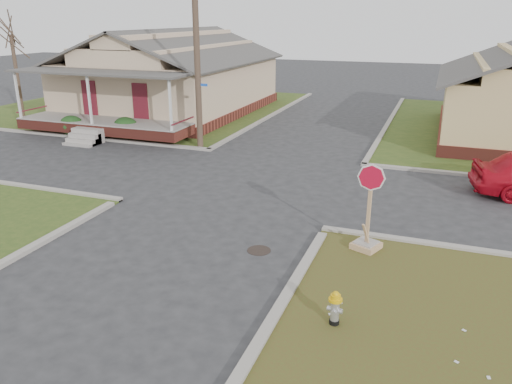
% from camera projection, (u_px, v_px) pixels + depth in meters
% --- Properties ---
extents(ground, '(120.00, 120.00, 0.00)m').
position_uv_depth(ground, '(194.00, 232.00, 14.60)').
color(ground, '#28282B').
rests_on(ground, ground).
extents(verge_far_left, '(19.00, 19.00, 0.05)m').
position_uv_depth(verge_far_left, '(145.00, 106.00, 34.76)').
color(verge_far_left, '#2F4819').
rests_on(verge_far_left, ground).
extents(curbs, '(80.00, 40.00, 0.12)m').
position_uv_depth(curbs, '(254.00, 182.00, 19.02)').
color(curbs, gray).
rests_on(curbs, ground).
extents(manhole, '(0.64, 0.64, 0.01)m').
position_uv_depth(manhole, '(259.00, 250.00, 13.43)').
color(manhole, black).
rests_on(manhole, ground).
extents(corner_house, '(10.10, 15.50, 5.30)m').
position_uv_depth(corner_house, '(172.00, 77.00, 31.86)').
color(corner_house, maroon).
rests_on(corner_house, ground).
extents(utility_pole, '(1.80, 0.28, 9.00)m').
position_uv_depth(utility_pole, '(197.00, 47.00, 22.29)').
color(utility_pole, '#463228').
rests_on(utility_pole, ground).
extents(tree_far_left, '(0.22, 0.22, 4.90)m').
position_uv_depth(tree_far_left, '(17.00, 77.00, 30.27)').
color(tree_far_left, '#463228').
rests_on(tree_far_left, verge_far_left).
extents(fire_hydrant, '(0.28, 0.28, 0.75)m').
position_uv_depth(fire_hydrant, '(335.00, 306.00, 10.02)').
color(fire_hydrant, black).
rests_on(fire_hydrant, ground).
extents(stop_sign, '(0.67, 0.66, 2.38)m').
position_uv_depth(stop_sign, '(367.00, 231.00, 13.28)').
color(stop_sign, tan).
rests_on(stop_sign, ground).
extents(hedge_left, '(1.39, 1.14, 1.06)m').
position_uv_depth(hedge_left, '(72.00, 125.00, 26.01)').
color(hedge_left, '#183C16').
rests_on(hedge_left, verge_far_left).
extents(hedge_right, '(1.41, 1.16, 1.08)m').
position_uv_depth(hedge_right, '(126.00, 127.00, 25.53)').
color(hedge_right, '#183C16').
rests_on(hedge_right, verge_far_left).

